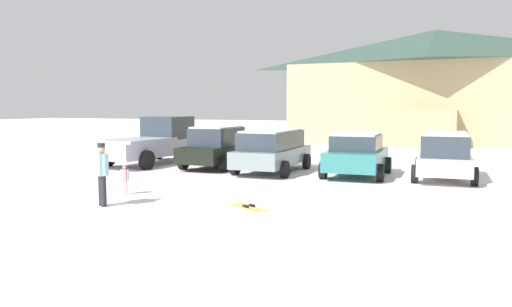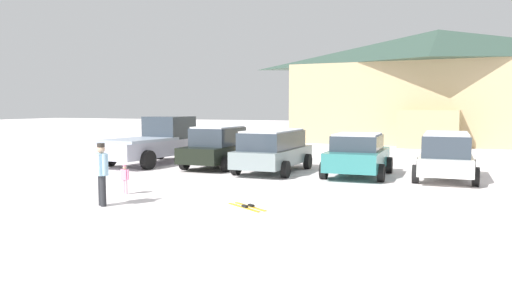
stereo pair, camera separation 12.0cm
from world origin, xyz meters
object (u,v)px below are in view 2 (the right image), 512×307
at_px(parked_teal_hatchback, 358,154).
at_px(skier_child_in_pink_snowsuit, 125,178).
at_px(skier_adult_in_blue_parka, 102,171).
at_px(pickup_truck, 158,142).
at_px(parked_grey_wagon, 273,149).
at_px(parked_black_sedan, 220,147).
at_px(pair_of_skis, 247,207).
at_px(ski_lodge, 437,86).
at_px(parked_white_suv, 446,154).

bearing_deg(parked_teal_hatchback, skier_child_in_pink_snowsuit, -130.73).
distance_m(skier_adult_in_blue_parka, skier_child_in_pink_snowsuit, 1.81).
height_order(pickup_truck, skier_child_in_pink_snowsuit, pickup_truck).
bearing_deg(parked_grey_wagon, parked_black_sedan, 167.06).
relative_size(parked_grey_wagon, pickup_truck, 0.78).
height_order(skier_child_in_pink_snowsuit, pair_of_skis, skier_child_in_pink_snowsuit).
xyz_separation_m(ski_lodge, parked_grey_wagon, (-5.10, -19.36, -3.15)).
height_order(parked_teal_hatchback, parked_white_suv, parked_white_suv).
distance_m(parked_teal_hatchback, skier_adult_in_blue_parka, 9.71).
bearing_deg(parked_black_sedan, pickup_truck, 176.08).
bearing_deg(pickup_truck, parked_white_suv, -1.88).
distance_m(pickup_truck, skier_adult_in_blue_parka, 9.96).
bearing_deg(parked_teal_hatchback, ski_lodge, 84.84).
distance_m(skier_child_in_pink_snowsuit, pair_of_skis, 4.22).
relative_size(skier_adult_in_blue_parka, pair_of_skis, 1.26).
distance_m(parked_grey_wagon, parked_teal_hatchback, 3.37).
height_order(skier_adult_in_blue_parka, pair_of_skis, skier_adult_in_blue_parka).
height_order(parked_white_suv, skier_child_in_pink_snowsuit, parked_white_suv).
height_order(parked_teal_hatchback, pickup_truck, pickup_truck).
xyz_separation_m(skier_adult_in_blue_parka, skier_child_in_pink_snowsuit, (-0.54, 1.67, -0.44)).
bearing_deg(pickup_truck, skier_adult_in_blue_parka, -64.52).
bearing_deg(parked_white_suv, pair_of_skis, -122.07).
relative_size(parked_white_suv, skier_adult_in_blue_parka, 2.54).
xyz_separation_m(ski_lodge, skier_adult_in_blue_parka, (-6.86, -27.50, -3.12)).
xyz_separation_m(parked_black_sedan, skier_adult_in_blue_parka, (0.95, -8.77, 0.06)).
bearing_deg(skier_child_in_pink_snowsuit, skier_adult_in_blue_parka, -71.99).
bearing_deg(pair_of_skis, parked_black_sedan, 121.46).
height_order(parked_black_sedan, parked_grey_wagon, parked_black_sedan).
distance_m(parked_black_sedan, parked_teal_hatchback, 6.09).
bearing_deg(pair_of_skis, parked_teal_hatchback, 77.92).
relative_size(parked_grey_wagon, pair_of_skis, 3.52).
bearing_deg(parked_black_sedan, pair_of_skis, -58.54).
bearing_deg(pickup_truck, parked_grey_wagon, -8.01).
bearing_deg(skier_child_in_pink_snowsuit, ski_lodge, 74.01).
relative_size(skier_child_in_pink_snowsuit, pair_of_skis, 0.67).
relative_size(parked_teal_hatchback, parked_white_suv, 0.96).
xyz_separation_m(parked_teal_hatchback, parked_white_suv, (3.08, 0.34, 0.09)).
bearing_deg(skier_adult_in_blue_parka, parked_black_sedan, 96.19).
distance_m(ski_lodge, skier_child_in_pink_snowsuit, 27.10).
bearing_deg(parked_grey_wagon, pickup_truck, 171.99).
bearing_deg(parked_white_suv, skier_adult_in_blue_parka, -133.70).
xyz_separation_m(parked_black_sedan, pair_of_skis, (4.58, -7.48, -0.86)).
bearing_deg(pair_of_skis, pickup_truck, 135.74).
relative_size(parked_black_sedan, parked_grey_wagon, 1.00).
relative_size(ski_lodge, parked_teal_hatchback, 4.95).
xyz_separation_m(skier_child_in_pink_snowsuit, pair_of_skis, (4.17, -0.39, -0.48)).
height_order(parked_grey_wagon, parked_white_suv, same).
height_order(parked_white_suv, pair_of_skis, parked_white_suv).
height_order(ski_lodge, skier_adult_in_blue_parka, ski_lodge).
distance_m(ski_lodge, parked_black_sedan, 20.54).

